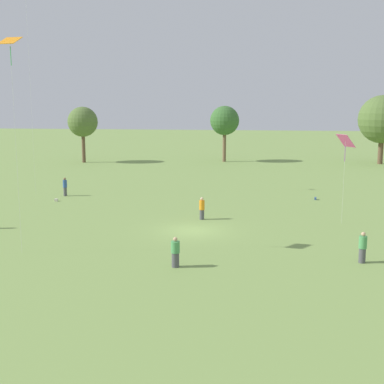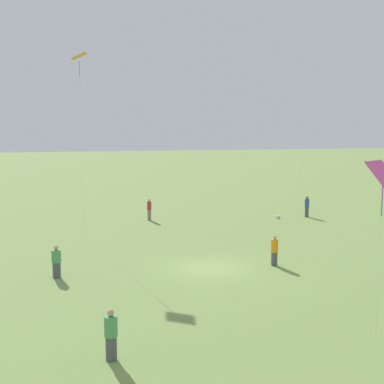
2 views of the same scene
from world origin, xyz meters
name	(u,v)px [view 2 (image 2 of 2)]	position (x,y,z in m)	size (l,w,h in m)	color
ground_plane	(210,268)	(0.00, 0.00, 0.00)	(240.00, 240.00, 0.00)	#7A994C
person_0	(274,251)	(0.24, 3.62, 0.85)	(0.56, 0.56, 1.72)	#4C4C51
person_1	(149,209)	(-14.95, -1.22, 0.90)	(0.48, 0.48, 1.78)	#847056
person_2	(111,335)	(10.28, -6.11, 0.87)	(0.54, 0.54, 1.77)	#4C4C51
person_3	(307,207)	(-13.61, 11.93, 0.88)	(0.43, 0.43, 1.76)	#4C4C51
person_4	(56,262)	(0.01, -8.14, 0.82)	(0.67, 0.67, 1.69)	#4C4C51
kite_1	(305,6)	(-16.89, 12.75, 17.81)	(0.86, 0.84, 20.07)	purple
kite_2	(383,177)	(10.60, 3.55, 5.99)	(1.35, 1.49, 6.56)	#E54C99
kite_3	(79,62)	(-9.51, -6.56, 11.87)	(1.20, 1.12, 12.51)	orange
picnic_bag_0	(278,217)	(-13.49, 9.30, 0.11)	(0.30, 0.32, 0.21)	beige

